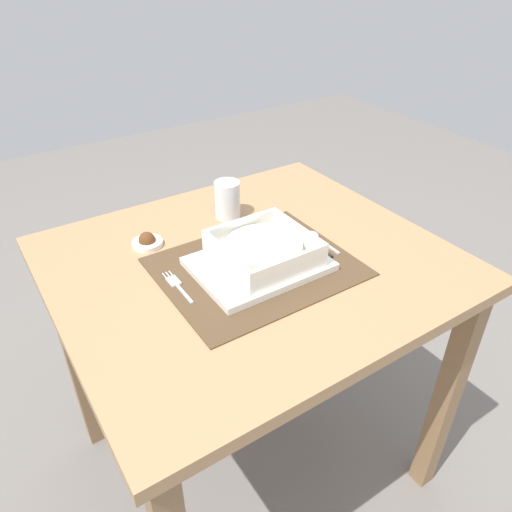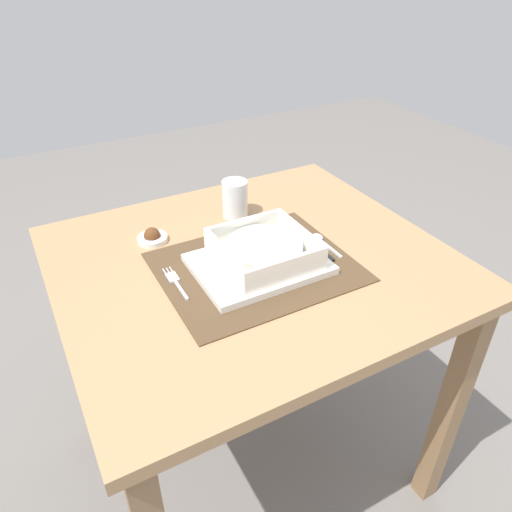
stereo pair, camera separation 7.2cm
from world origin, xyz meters
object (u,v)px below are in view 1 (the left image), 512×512
object	(u,v)px
butter_knife	(316,247)
condiment_saucer	(147,242)
drinking_glass	(227,202)
bread_knife	(307,248)
fork	(176,285)
spoon	(316,237)
porridge_bowl	(264,250)
dining_table	(252,297)

from	to	relation	value
butter_knife	condiment_saucer	xyz separation A→B (m)	(-0.32, 0.23, 0.00)
drinking_glass	bread_knife	bearing A→B (deg)	-73.37
fork	bread_knife	size ratio (longest dim) A/B	0.97
fork	spoon	size ratio (longest dim) A/B	1.13
fork	condiment_saucer	distance (m)	0.19
porridge_bowl	condiment_saucer	distance (m)	0.29
spoon	condiment_saucer	bearing A→B (deg)	148.07
porridge_bowl	fork	world-z (taller)	porridge_bowl
fork	butter_knife	size ratio (longest dim) A/B	0.98
spoon	condiment_saucer	size ratio (longest dim) A/B	1.55
spoon	condiment_saucer	world-z (taller)	condiment_saucer
drinking_glass	condiment_saucer	bearing A→B (deg)	-175.40
dining_table	butter_knife	size ratio (longest dim) A/B	6.78
fork	bread_knife	world-z (taller)	bread_knife
spoon	condiment_saucer	distance (m)	0.40
fork	spoon	world-z (taller)	spoon
spoon	bread_knife	world-z (taller)	spoon
spoon	bread_knife	xyz separation A→B (m)	(-0.05, -0.03, -0.00)
bread_knife	butter_knife	bearing A→B (deg)	-20.74
butter_knife	condiment_saucer	bearing A→B (deg)	148.09
spoon	fork	bearing A→B (deg)	175.54
bread_knife	fork	bearing A→B (deg)	169.33
bread_knife	drinking_glass	distance (m)	0.26
condiment_saucer	fork	bearing A→B (deg)	-93.97
porridge_bowl	condiment_saucer	size ratio (longest dim) A/B	2.75
porridge_bowl	condiment_saucer	bearing A→B (deg)	129.66
butter_knife	bread_knife	size ratio (longest dim) A/B	0.98
porridge_bowl	bread_knife	distance (m)	0.13
porridge_bowl	fork	xyz separation A→B (m)	(-0.20, 0.04, -0.04)
condiment_saucer	dining_table	bearing A→B (deg)	-45.51
porridge_bowl	butter_knife	xyz separation A→B (m)	(0.14, -0.01, -0.03)
dining_table	fork	size ratio (longest dim) A/B	6.90
butter_knife	condiment_saucer	distance (m)	0.40
drinking_glass	condiment_saucer	distance (m)	0.23
drinking_glass	dining_table	bearing A→B (deg)	-105.43
dining_table	fork	bearing A→B (deg)	-178.40
bread_knife	drinking_glass	bearing A→B (deg)	102.89
butter_knife	dining_table	bearing A→B (deg)	164.72
spoon	drinking_glass	bearing A→B (deg)	116.26
butter_knife	drinking_glass	xyz separation A→B (m)	(-0.09, 0.25, 0.04)
fork	porridge_bowl	bearing A→B (deg)	-14.69
fork	drinking_glass	bearing A→B (deg)	35.34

